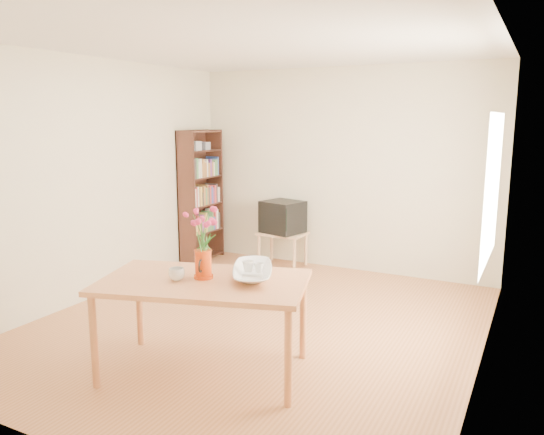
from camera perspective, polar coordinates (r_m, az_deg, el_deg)
The scene contains 11 objects.
room at distance 4.87m, azimuth -1.29°, elevation 2.89°, with size 4.50×4.50×4.50m.
table at distance 4.11m, azimuth -7.37°, elevation -7.60°, with size 1.74×1.29×0.75m.
tv_stand at distance 7.08m, azimuth 1.15°, elevation -2.18°, with size 0.60×0.45×0.46m.
bookshelf at distance 7.38m, azimuth -7.62°, elevation 1.84°, with size 0.28×0.70×1.80m.
pitcher at distance 4.10m, azimuth -7.39°, elevation -5.10°, with size 0.15×0.22×0.23m.
flowers at distance 4.03m, azimuth -7.50°, elevation -1.10°, with size 0.26×0.26×0.36m, color #CF3065, non-canonical shape.
mug at distance 4.09m, azimuth -10.21°, elevation -6.02°, with size 0.12×0.12×0.09m, color white.
bowl at distance 4.08m, azimuth -2.12°, elevation -3.47°, with size 0.45×0.45×0.43m, color white.
teacup_a at distance 4.11m, azimuth -2.60°, elevation -3.94°, with size 0.08×0.08×0.07m, color white.
teacup_b at distance 4.09m, azimuth -1.43°, elevation -4.09°, with size 0.07×0.07×0.06m, color white.
television at distance 7.03m, azimuth 1.21°, elevation 0.13°, with size 0.58×0.56×0.42m.
Camera 1 is at (2.33, -4.23, 1.96)m, focal length 35.00 mm.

